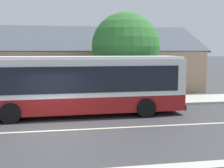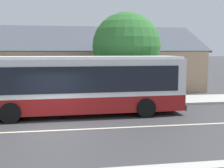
% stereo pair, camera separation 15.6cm
% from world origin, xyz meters
% --- Properties ---
extents(ground_plane, '(300.00, 300.00, 0.00)m').
position_xyz_m(ground_plane, '(0.00, 0.00, 0.00)').
color(ground_plane, '#38383A').
extents(sidewalk_far, '(60.00, 3.00, 0.15)m').
position_xyz_m(sidewalk_far, '(0.00, 6.00, 0.07)').
color(sidewalk_far, '#ADAAA3').
rests_on(sidewalk_far, ground).
extents(lane_divider_stripe, '(60.00, 0.16, 0.01)m').
position_xyz_m(lane_divider_stripe, '(0.00, 0.00, 0.00)').
color(lane_divider_stripe, beige).
rests_on(lane_divider_stripe, ground).
extents(community_building, '(28.30, 11.09, 6.77)m').
position_xyz_m(community_building, '(-1.79, 14.82, 1.83)').
color(community_building, tan).
rests_on(community_building, ground).
extents(transit_bus, '(11.67, 2.95, 3.16)m').
position_xyz_m(transit_bus, '(1.08, 2.90, 1.70)').
color(transit_bus, maroon).
rests_on(transit_bus, ground).
extents(bench_down_street, '(1.59, 0.51, 0.94)m').
position_xyz_m(bench_down_street, '(-1.37, 5.66, 0.56)').
color(bench_down_street, '#4C4C4C').
rests_on(bench_down_street, sidewalk_far).
extents(street_tree_primary, '(4.74, 4.74, 6.11)m').
position_xyz_m(street_tree_primary, '(4.84, 7.03, 3.60)').
color(street_tree_primary, '#4C3828').
rests_on(street_tree_primary, ground).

